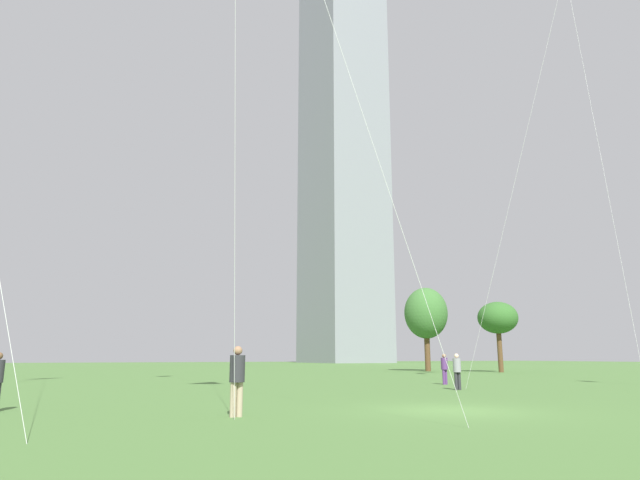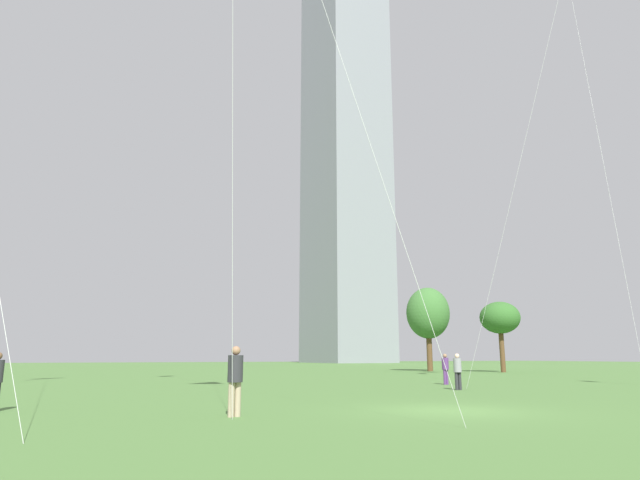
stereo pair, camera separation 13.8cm
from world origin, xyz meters
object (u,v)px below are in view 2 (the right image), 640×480
object	(u,v)px
person_standing_2	(445,367)
park_tree_0	(500,318)
park_tree_1	(428,313)
distant_highrise_0	(345,160)
person_standing_4	(235,376)
person_standing_0	(458,369)

from	to	relation	value
person_standing_2	park_tree_0	bearing A→B (deg)	31.39
person_standing_2	park_tree_1	bearing A→B (deg)	46.72
distant_highrise_0	person_standing_4	bearing A→B (deg)	-120.73
person_standing_2	park_tree_0	size ratio (longest dim) A/B	0.24
person_standing_2	park_tree_1	world-z (taller)	park_tree_1
person_standing_4	person_standing_0	bearing A→B (deg)	22.44
person_standing_0	person_standing_4	world-z (taller)	person_standing_4
park_tree_0	park_tree_1	distance (m)	7.59
park_tree_0	person_standing_4	bearing A→B (deg)	-141.12
distant_highrise_0	park_tree_1	bearing A→B (deg)	-112.94
park_tree_1	person_standing_0	bearing A→B (deg)	-123.49
person_standing_0	park_tree_1	distance (m)	33.77
person_standing_4	park_tree_0	world-z (taller)	park_tree_0
person_standing_0	park_tree_1	xyz separation A→B (m)	(18.42, 27.84, 5.10)
park_tree_1	park_tree_0	bearing A→B (deg)	-55.90
person_standing_2	person_standing_4	xyz separation A→B (m)	(-15.34, -11.29, 0.07)
distant_highrise_0	park_tree_0	bearing A→B (deg)	-108.66
person_standing_0	person_standing_4	xyz separation A→B (m)	(-12.77, -6.97, 0.08)
park_tree_0	person_standing_2	bearing A→B (deg)	-139.30
person_standing_4	park_tree_1	bearing A→B (deg)	41.96
person_standing_0	person_standing_2	bearing A→B (deg)	-111.25
person_standing_0	park_tree_1	bearing A→B (deg)	-113.97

